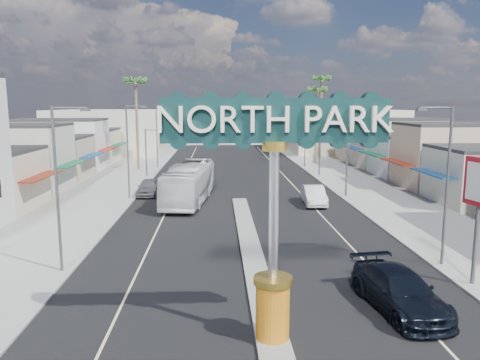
{
  "coord_description": "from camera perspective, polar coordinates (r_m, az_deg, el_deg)",
  "views": [
    {
      "loc": [
        -2.08,
        -14.82,
        9.09
      ],
      "look_at": [
        -0.74,
        12.4,
        4.65
      ],
      "focal_mm": 35.0,
      "sensor_mm": 36.0,
      "label": 1
    }
  ],
  "objects": [
    {
      "name": "palm_right_far",
      "position": [
        78.77,
        9.92,
        11.51
      ],
      "size": [
        2.6,
        2.6,
        14.1
      ],
      "color": "brown",
      "rests_on": "ground"
    },
    {
      "name": "sidewalk_left",
      "position": [
        47.25,
        -17.38,
        -2.2
      ],
      "size": [
        8.0,
        120.0,
        0.12
      ],
      "primitive_type": "cube",
      "color": "gray",
      "rests_on": "ground"
    },
    {
      "name": "gateway_sign",
      "position": [
        17.22,
        4.18,
        -1.35
      ],
      "size": [
        8.2,
        1.5,
        9.15
      ],
      "color": "#C45D0F",
      "rests_on": "median_island"
    },
    {
      "name": "streetlight_r_mid",
      "position": [
        46.71,
        12.77,
        4.08
      ],
      "size": [
        2.03,
        0.22,
        9.0
      ],
      "color": "#47474C",
      "rests_on": "ground"
    },
    {
      "name": "storefront_row_left",
      "position": [
        62.14,
        -23.48,
        2.85
      ],
      "size": [
        12.0,
        42.0,
        6.0
      ],
      "primitive_type": "cube",
      "color": "beige",
      "rests_on": "ground"
    },
    {
      "name": "backdrop_far_left",
      "position": [
        92.15,
        -15.37,
        5.75
      ],
      "size": [
        20.0,
        20.0,
        8.0
      ],
      "primitive_type": "cube",
      "color": "#B7B29E",
      "rests_on": "ground"
    },
    {
      "name": "car_parked_right",
      "position": [
        43.19,
        8.98,
        -1.85
      ],
      "size": [
        2.11,
        5.32,
        1.72
      ],
      "primitive_type": "imported",
      "rotation": [
        0.0,
        0.0,
        -0.06
      ],
      "color": "silver",
      "rests_on": "ground"
    },
    {
      "name": "road",
      "position": [
        45.78,
        -0.15,
        -2.2
      ],
      "size": [
        20.0,
        120.0,
        0.01
      ],
      "primitive_type": "cube",
      "color": "black",
      "rests_on": "ground"
    },
    {
      "name": "city_bus",
      "position": [
        44.06,
        -6.19,
        -0.33
      ],
      "size": [
        4.56,
        13.19,
        3.6
      ],
      "primitive_type": "imported",
      "rotation": [
        0.0,
        0.0,
        -0.12
      ],
      "color": "silver",
      "rests_on": "ground"
    },
    {
      "name": "streetlight_l_near",
      "position": [
        26.5,
        -21.15,
        -0.11
      ],
      "size": [
        2.03,
        0.22,
        9.0
      ],
      "color": "#47474C",
      "rests_on": "ground"
    },
    {
      "name": "streetlight_r_far",
      "position": [
        68.1,
        7.82,
        5.77
      ],
      "size": [
        2.03,
        0.22,
        9.0
      ],
      "color": "#47474C",
      "rests_on": "ground"
    },
    {
      "name": "palm_right_mid",
      "position": [
        72.43,
        9.36,
        10.32
      ],
      "size": [
        2.6,
        2.6,
        12.1
      ],
      "color": "brown",
      "rests_on": "ground"
    },
    {
      "name": "traffic_signal_right",
      "position": [
        60.08,
        8.03,
        4.56
      ],
      "size": [
        5.09,
        0.45,
        6.0
      ],
      "color": "#47474C",
      "rests_on": "ground"
    },
    {
      "name": "suv_right",
      "position": [
        22.5,
        18.86,
        -12.65
      ],
      "size": [
        3.32,
        6.42,
        1.78
      ],
      "primitive_type": "imported",
      "rotation": [
        0.0,
        0.0,
        0.14
      ],
      "color": "black",
      "rests_on": "ground"
    },
    {
      "name": "backdrop_far_right",
      "position": [
        93.13,
        12.25,
        5.9
      ],
      "size": [
        20.0,
        20.0,
        8.0
      ],
      "primitive_type": "cube",
      "color": "beige",
      "rests_on": "ground"
    },
    {
      "name": "palm_left_far",
      "position": [
        65.78,
        -12.6,
        11.12
      ],
      "size": [
        2.6,
        2.6,
        13.1
      ],
      "color": "brown",
      "rests_on": "ground"
    },
    {
      "name": "storefront_row_right",
      "position": [
        63.72,
        21.4,
        3.12
      ],
      "size": [
        12.0,
        42.0,
        6.0
      ],
      "primitive_type": "cube",
      "color": "#B7B29E",
      "rests_on": "ground"
    },
    {
      "name": "streetlight_r_near",
      "position": [
        28.09,
        23.68,
        0.23
      ],
      "size": [
        2.03,
        0.22,
        9.0
      ],
      "color": "#47474C",
      "rests_on": "ground"
    },
    {
      "name": "ground",
      "position": [
        45.78,
        -0.15,
        -2.21
      ],
      "size": [
        160.0,
        160.0,
        0.0
      ],
      "primitive_type": "plane",
      "color": "gray",
      "rests_on": "ground"
    },
    {
      "name": "bank_pylon_sign",
      "position": [
        25.73,
        27.19,
        -1.03
      ],
      "size": [
        0.64,
        2.01,
        6.39
      ],
      "rotation": [
        0.0,
        0.0,
        0.2
      ],
      "color": "#47474C",
      "rests_on": "sidewalk_right"
    },
    {
      "name": "median_island",
      "position": [
        30.27,
        1.27,
        -8.07
      ],
      "size": [
        1.3,
        30.0,
        0.16
      ],
      "primitive_type": "cube",
      "color": "gray",
      "rests_on": "ground"
    },
    {
      "name": "sidewalk_right",
      "position": [
        48.47,
        16.63,
        -1.88
      ],
      "size": [
        8.0,
        120.0,
        0.12
      ],
      "primitive_type": "cube",
      "color": "gray",
      "rests_on": "ground"
    },
    {
      "name": "traffic_signal_left",
      "position": [
        59.44,
        -9.69,
        4.47
      ],
      "size": [
        5.09,
        0.45,
        6.0
      ],
      "color": "#47474C",
      "rests_on": "ground"
    },
    {
      "name": "streetlight_l_far",
      "position": [
        67.46,
        -9.97,
        5.69
      ],
      "size": [
        2.03,
        0.22,
        9.0
      ],
      "color": "#47474C",
      "rests_on": "ground"
    },
    {
      "name": "car_parked_left",
      "position": [
        47.9,
        -11.07,
        -0.85
      ],
      "size": [
        2.11,
        4.96,
        1.67
      ],
      "primitive_type": "imported",
      "rotation": [
        0.0,
        0.0,
        -0.03
      ],
      "color": "slate",
      "rests_on": "ground"
    },
    {
      "name": "streetlight_l_mid",
      "position": [
        45.77,
        -13.35,
        3.95
      ],
      "size": [
        2.03,
        0.22,
        9.0
      ],
      "color": "#47474C",
      "rests_on": "ground"
    }
  ]
}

